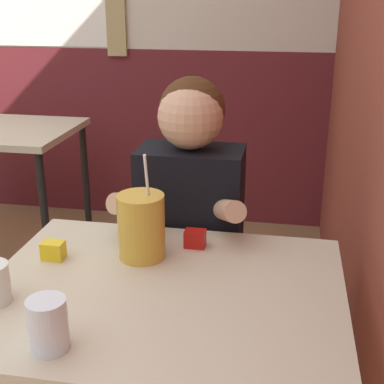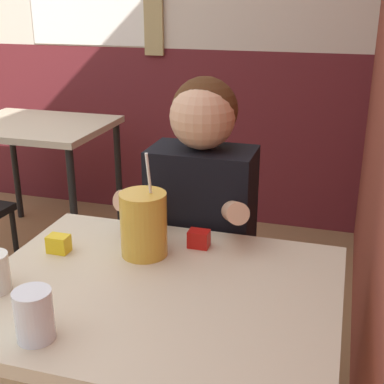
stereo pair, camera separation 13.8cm
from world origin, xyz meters
name	(u,v)px [view 1 (the left image)]	position (x,y,z in m)	size (l,w,h in m)	color
brick_wall_right	(375,16)	(1.50, 1.23, 1.35)	(0.08, 4.46, 2.70)	brown
back_wall	(89,4)	(-0.02, 2.49, 1.36)	(5.95, 0.09, 2.70)	beige
main_table	(162,315)	(0.95, 0.32, 0.66)	(0.90, 0.73, 0.74)	beige
background_table	(0,143)	(-0.33, 1.81, 0.65)	(0.82, 0.65, 0.74)	beige
person_seated	(191,242)	(0.93, 0.80, 0.63)	(0.42, 0.41, 1.18)	black
cocktail_pitcher	(141,226)	(0.85, 0.48, 0.83)	(0.13, 0.13, 0.30)	gold
glass_near_pitcher	(48,324)	(0.77, 0.05, 0.79)	(0.08, 0.08, 0.11)	silver
condiment_ketchup	(195,239)	(0.99, 0.57, 0.76)	(0.06, 0.04, 0.05)	#B7140F
condiment_mustard	(53,250)	(0.61, 0.42, 0.76)	(0.06, 0.04, 0.05)	yellow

